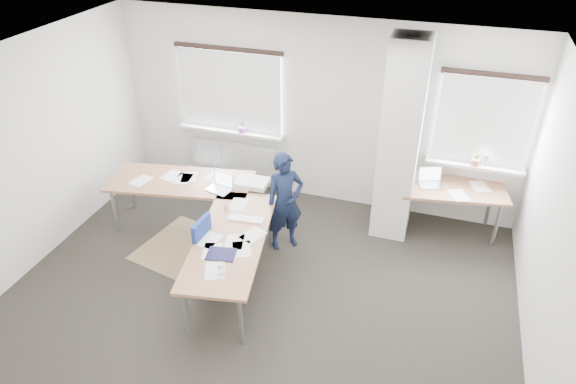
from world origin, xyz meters
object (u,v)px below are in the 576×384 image
(person, at_px, (285,202))
(desk_side, at_px, (453,190))
(desk_main, at_px, (208,209))
(task_chair, at_px, (218,269))

(person, bearing_deg, desk_side, -13.47)
(desk_main, bearing_deg, task_chair, -67.56)
(desk_main, relative_size, desk_side, 1.88)
(desk_main, xyz_separation_m, task_chair, (0.38, -0.60, -0.43))
(task_chair, bearing_deg, desk_side, 42.55)
(desk_side, bearing_deg, desk_main, -163.87)
(person, bearing_deg, desk_main, 167.71)
(desk_main, xyz_separation_m, person, (0.90, 0.46, 0.01))
(desk_side, relative_size, task_chair, 1.57)
(desk_side, bearing_deg, person, -164.22)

